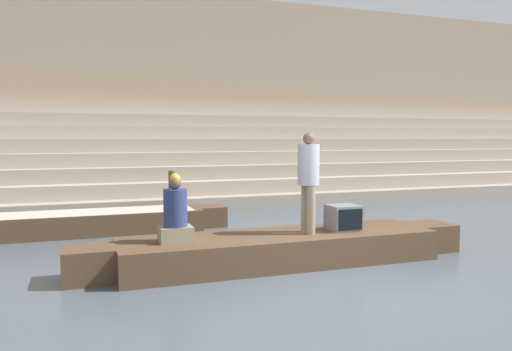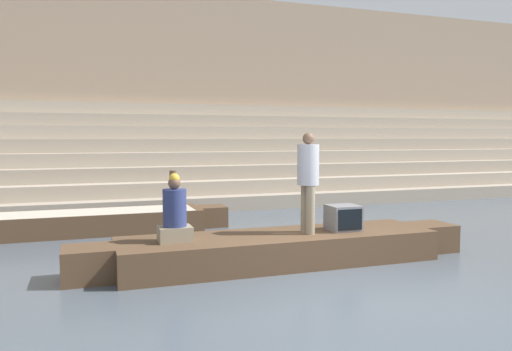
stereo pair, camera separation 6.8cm
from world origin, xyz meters
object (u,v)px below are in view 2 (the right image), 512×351
Objects in this scene: moored_boat_shore at (98,221)px; rowboat_main at (279,248)px; person_rowing at (175,215)px; person_standing at (308,176)px; mooring_post at (173,195)px; tv_set at (343,218)px.

rowboat_main is at bearing -51.73° from moored_boat_shore.
person_standing is at bearing -7.17° from person_rowing.
mooring_post is (-0.88, 5.25, 0.36)m from rowboat_main.
person_rowing is at bearing -99.53° from mooring_post.
person_standing reaches higher than rowboat_main.
moored_boat_shore is at bearing 123.68° from person_standing.
tv_set is 0.09× the size of moored_boat_shore.
moored_boat_shore is 4.63× the size of mooring_post.
tv_set is at bearing -42.16° from moored_boat_shore.
person_rowing is (-2.25, 0.05, -0.55)m from person_standing.
person_rowing is 2.96m from tv_set.
mooring_post is at bearing 38.17° from moored_boat_shore.
rowboat_main is 12.90× the size of tv_set.
mooring_post is at bearing 98.26° from person_standing.
person_rowing is 4.09m from moored_boat_shore.
moored_boat_shore is (-2.80, 3.87, -0.01)m from rowboat_main.
person_standing is 5.28m from moored_boat_shore.
person_standing is (0.48, -0.07, 1.21)m from rowboat_main.
person_standing is 3.19× the size of tv_set.
tv_set reaches higher than moored_boat_shore.
person_standing is at bearing -47.83° from moored_boat_shore.
person_standing is at bearing -175.84° from tv_set.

